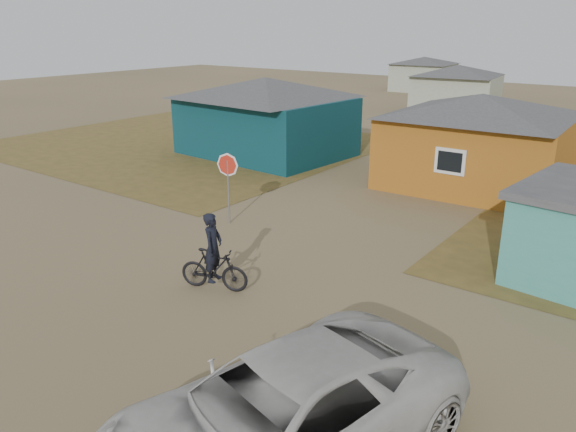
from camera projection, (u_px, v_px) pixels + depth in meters
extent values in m
plane|color=olive|center=(198.00, 286.00, 14.92)|extent=(120.00, 120.00, 0.00)
cube|color=brown|center=(187.00, 143.00, 32.68)|extent=(20.00, 18.00, 0.00)
cube|color=#0A3038|center=(266.00, 126.00, 29.47)|extent=(8.40, 6.54, 3.00)
pyramid|color=#3D3E40|center=(266.00, 87.00, 28.82)|extent=(8.93, 7.08, 1.00)
cube|color=#A55F19|center=(477.00, 151.00, 23.65)|extent=(7.21, 6.24, 3.00)
pyramid|color=#3D3E40|center=(482.00, 105.00, 23.01)|extent=(7.72, 6.76, 0.90)
cube|color=silver|center=(450.00, 161.00, 21.30)|extent=(1.20, 0.06, 1.00)
cube|color=black|center=(450.00, 162.00, 21.28)|extent=(0.95, 0.04, 0.75)
cube|color=#9FA78F|center=(456.00, 94.00, 43.65)|extent=(6.49, 5.60, 2.80)
pyramid|color=#3D3E40|center=(458.00, 70.00, 43.06)|extent=(7.04, 6.15, 0.80)
cube|color=#9FA78F|center=(423.00, 78.00, 57.28)|extent=(5.75, 5.28, 2.70)
pyramid|color=#3D3E40|center=(424.00, 60.00, 56.72)|extent=(6.28, 5.81, 0.70)
cylinder|color=gray|center=(229.00, 192.00, 19.27)|extent=(0.07, 0.07, 2.24)
imported|color=black|center=(214.00, 270.00, 14.59)|extent=(1.93, 1.13, 1.12)
imported|color=black|center=(213.00, 247.00, 14.38)|extent=(0.64, 0.78, 1.84)
imported|color=beige|center=(280.00, 416.00, 8.65)|extent=(4.46, 6.92, 1.77)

